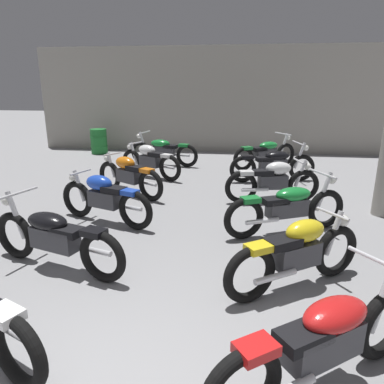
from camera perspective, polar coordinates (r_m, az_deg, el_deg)
The scene contains 13 objects.
back_wall at distance 12.93m, azimuth 4.39°, elevation 14.38°, with size 13.06×0.24×3.60m, color #9E998E.
motorcycle_left_row_1 at distance 4.96m, azimuth -21.10°, elevation -6.68°, with size 2.10×0.89×0.97m.
motorcycle_left_row_2 at distance 6.35m, azimuth -13.81°, elevation -0.88°, with size 1.89×0.80×0.88m.
motorcycle_left_row_3 at distance 7.86m, azimuth -10.05°, elevation 2.73°, with size 1.76×1.09×0.88m.
motorcycle_left_row_4 at distance 9.32m, azimuth -6.73°, elevation 5.07°, with size 1.80×1.00×0.88m.
motorcycle_left_row_5 at distance 10.75m, azimuth -4.62°, elevation 6.65°, with size 2.14×0.76×0.97m.
motorcycle_right_row_0 at distance 3.14m, azimuth 20.36°, elevation -21.26°, with size 1.83×1.35×0.97m.
motorcycle_right_row_1 at distance 4.39m, azimuth 16.43°, elevation -9.23°, with size 1.69×1.20×0.88m.
motorcycle_right_row_2 at distance 5.93m, azimuth 14.99°, elevation -2.28°, with size 2.01×1.09×0.97m.
motorcycle_right_row_3 at distance 7.44m, azimuth 12.82°, elevation 1.78°, with size 1.94×0.67×0.88m.
motorcycle_right_row_4 at distance 9.07m, azimuth 12.84°, elevation 4.40°, with size 2.13×0.83×0.97m.
motorcycle_right_row_5 at distance 10.54m, azimuth 11.65°, elevation 6.16°, with size 1.84×1.34×0.97m.
oil_drum at distance 13.02m, azimuth -14.61°, elevation 7.82°, with size 0.59×0.59×0.85m.
Camera 1 is at (0.81, -1.49, 2.33)m, focal length 33.48 mm.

